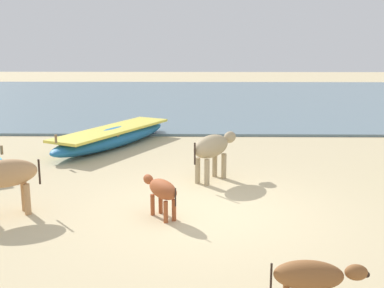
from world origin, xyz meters
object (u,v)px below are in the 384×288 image
object	(u,v)px
cow_adult_dun	(213,148)
calf_far_rust	(162,190)
fishing_boat_0	(113,137)
cow_second_adult_tan	(1,176)
calf_near_brown	(312,278)

from	to	relation	value
cow_adult_dun	calf_far_rust	bearing A→B (deg)	-166.32
fishing_boat_0	cow_second_adult_tan	world-z (taller)	cow_second_adult_tan
cow_second_adult_tan	fishing_boat_0	bearing A→B (deg)	-130.49
calf_far_rust	cow_adult_dun	bearing A→B (deg)	-57.86
calf_far_rust	cow_second_adult_tan	distance (m)	2.69
fishing_boat_0	cow_adult_dun	bearing A→B (deg)	65.98
fishing_boat_0	cow_second_adult_tan	distance (m)	5.61
cow_adult_dun	fishing_boat_0	bearing A→B (deg)	75.20
fishing_boat_0	calf_far_rust	xyz separation A→B (m)	(1.82, -5.53, 0.19)
calf_near_brown	calf_far_rust	size ratio (longest dim) A/B	1.11
cow_adult_dun	calf_far_rust	distance (m)	2.40
fishing_boat_0	calf_far_rust	size ratio (longest dim) A/B	5.26
fishing_boat_0	calf_far_rust	distance (m)	5.82
fishing_boat_0	cow_adult_dun	world-z (taller)	cow_adult_dun
cow_adult_dun	calf_near_brown	world-z (taller)	cow_adult_dun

